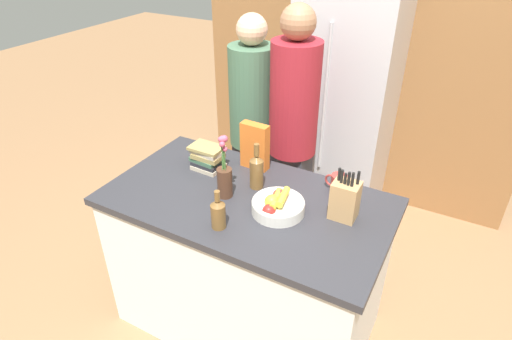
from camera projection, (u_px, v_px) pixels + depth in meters
ground_plane at (248, 318)px, 2.73m from camera, size 14.00×14.00×0.00m
kitchen_island at (247, 264)px, 2.49m from camera, size 1.50×0.83×0.93m
back_wall_wood at (359, 46)px, 3.40m from camera, size 2.70×0.12×2.60m
refrigerator at (345, 100)px, 3.28m from camera, size 0.70×0.62×1.96m
fruit_bowl at (278, 205)px, 2.12m from camera, size 0.27×0.27×0.11m
knife_block at (345, 200)px, 2.06m from camera, size 0.13×0.11×0.27m
flower_vase at (225, 177)px, 2.20m from camera, size 0.08×0.08×0.35m
cereal_box at (255, 146)px, 2.44m from camera, size 0.17×0.07×0.28m
coffee_mug at (338, 183)px, 2.27m from camera, size 0.13×0.09×0.10m
book_stack at (207, 158)px, 2.47m from camera, size 0.20×0.15×0.14m
bottle_oil at (217, 213)px, 2.00m from camera, size 0.07×0.07×0.20m
bottle_vinegar at (257, 170)px, 2.28m from camera, size 0.07×0.07×0.26m
person_at_sink at (252, 123)px, 2.96m from camera, size 0.31×0.31×1.70m
person_in_blue at (293, 129)px, 2.75m from camera, size 0.31×0.31×1.80m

